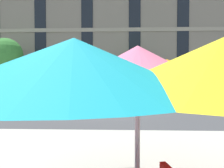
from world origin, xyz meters
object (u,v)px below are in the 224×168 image
Objects in this scene: patio_umbrella at (138,70)px; sedan_silver_midblock at (194,90)px; pickup_silver at (8,89)px; sedan_silver at (88,90)px; street_tree_middle at (135,65)px; street_tree_left at (6,57)px.

sedan_silver_midblock is at bearing 68.67° from patio_umbrella.
pickup_silver reaches higher than sedan_silver.
patio_umbrella is (-4.96, -12.70, 0.99)m from sedan_silver_midblock.
sedan_silver is 4.92m from street_tree_middle.
street_tree_middle is at bearing 144.10° from sedan_silver_midblock.
pickup_silver is 9.98m from street_tree_middle.
street_tree_left is at bearing 122.78° from patio_umbrella.
pickup_silver is 15.24m from patio_umbrella.
pickup_silver is 0.99× the size of street_tree_left.
patio_umbrella is (2.51, -12.70, 0.99)m from sedan_silver.
pickup_silver is 1.26× the size of patio_umbrella.
patio_umbrella is at bearing -111.33° from sedan_silver_midblock.
street_tree_left reaches higher than sedan_silver_midblock.
sedan_silver is 1.11× the size of street_tree_middle.
street_tree_left is 1.27× the size of patio_umbrella.
patio_umbrella is (9.95, -15.46, -1.63)m from street_tree_left.
street_tree_middle is (9.39, 2.85, 1.83)m from pickup_silver.
sedan_silver and sedan_silver_midblock have the same top height.
street_tree_left is at bearing 169.53° from sedan_silver_midblock.
street_tree_left is at bearing 119.87° from pickup_silver.
pickup_silver is 5.86m from sedan_silver.
sedan_silver is 7.47m from sedan_silver_midblock.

